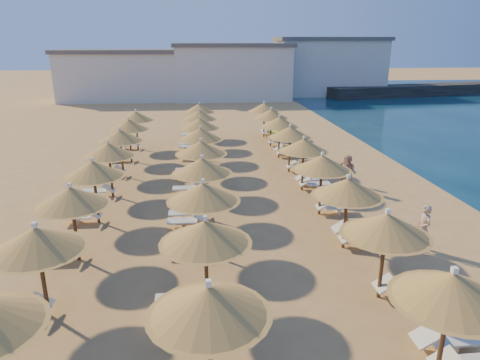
{
  "coord_description": "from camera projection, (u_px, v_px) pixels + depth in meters",
  "views": [
    {
      "loc": [
        -2.86,
        -15.03,
        7.51
      ],
      "look_at": [
        -0.97,
        4.0,
        1.3
      ],
      "focal_mm": 32.0,
      "sensor_mm": 36.0,
      "label": 1
    }
  ],
  "objects": [
    {
      "name": "ground",
      "position": [
        275.0,
        242.0,
        16.82
      ],
      "size": [
        220.0,
        220.0,
        0.0
      ],
      "primitive_type": "plane",
      "color": "tan",
      "rests_on": "ground"
    },
    {
      "name": "jetty",
      "position": [
        423.0,
        90.0,
        62.58
      ],
      "size": [
        30.18,
        10.08,
        1.5
      ],
      "primitive_type": "cube",
      "rotation": [
        0.0,
        0.0,
        0.21
      ],
      "color": "black",
      "rests_on": "ground"
    },
    {
      "name": "hotel_blocks",
      "position": [
        238.0,
        70.0,
        59.16
      ],
      "size": [
        45.03,
        12.39,
        8.1
      ],
      "color": "beige",
      "rests_on": "ground"
    },
    {
      "name": "parasol_row_east",
      "position": [
        322.0,
        164.0,
        18.79
      ],
      "size": [
        2.66,
        36.14,
        2.92
      ],
      "color": "brown",
      "rests_on": "ground"
    },
    {
      "name": "parasol_row_west",
      "position": [
        202.0,
        167.0,
        18.3
      ],
      "size": [
        2.66,
        36.14,
        2.92
      ],
      "color": "brown",
      "rests_on": "ground"
    },
    {
      "name": "parasol_row_inland",
      "position": [
        102.0,
        160.0,
        19.46
      ],
      "size": [
        2.66,
        26.1,
        2.92
      ],
      "color": "brown",
      "rests_on": "ground"
    },
    {
      "name": "loungers",
      "position": [
        229.0,
        208.0,
        19.27
      ],
      "size": [
        12.86,
        35.01,
        0.66
      ],
      "color": "silver",
      "rests_on": "ground"
    },
    {
      "name": "beachgoer_b",
      "position": [
        348.0,
        173.0,
        22.33
      ],
      "size": [
        1.17,
        1.16,
        1.91
      ],
      "primitive_type": "imported",
      "rotation": [
        0.0,
        0.0,
        -0.76
      ],
      "color": "tan",
      "rests_on": "ground"
    },
    {
      "name": "beachgoer_c",
      "position": [
        345.0,
        170.0,
        23.32
      ],
      "size": [
        1.04,
        0.76,
        1.63
      ],
      "primitive_type": "imported",
      "rotation": [
        0.0,
        0.0,
        -0.43
      ],
      "color": "tan",
      "rests_on": "ground"
    },
    {
      "name": "beachgoer_a",
      "position": [
        424.0,
        228.0,
        15.87
      ],
      "size": [
        0.46,
        0.68,
        1.81
      ],
      "primitive_type": "imported",
      "rotation": [
        0.0,
        0.0,
        -1.53
      ],
      "color": "tan",
      "rests_on": "ground"
    }
  ]
}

